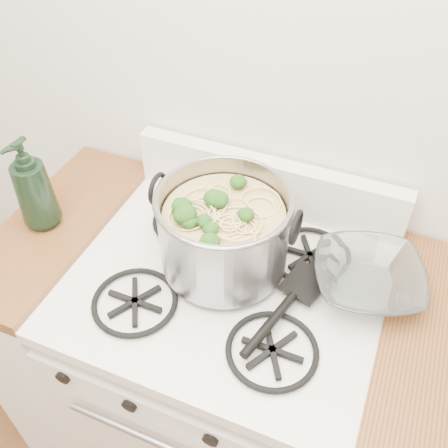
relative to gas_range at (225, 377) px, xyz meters
The scene contains 6 objects.
gas_range is the anchor object (origin of this frame).
counter_left 0.51m from the gas_range, behind, with size 0.25×0.65×0.92m.
stock_pot 0.59m from the gas_range, 116.17° to the left, with size 0.35×0.32×0.22m.
spatula 0.53m from the gas_range, 15.03° to the left, with size 0.29×0.31×0.02m, color black, non-canonical shape.
glass_bowl 0.60m from the gas_range, 16.82° to the left, with size 0.10×0.10×0.03m, color white.
bottle 0.81m from the gas_range, behind, with size 0.10×0.10×0.26m, color black.
Camera 1 is at (0.30, 0.53, 1.86)m, focal length 40.00 mm.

